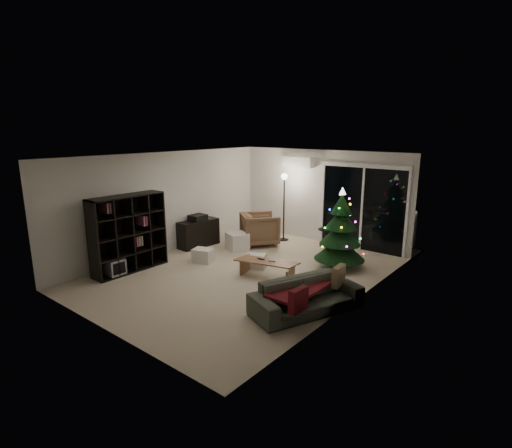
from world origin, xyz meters
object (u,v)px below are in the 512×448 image
at_px(coffee_table, 267,270).
at_px(christmas_tree, 341,228).
at_px(media_cabinet, 198,233).
at_px(armchair, 260,229).
at_px(sofa, 307,296).
at_px(bookshelf, 123,232).

distance_m(coffee_table, christmas_tree, 1.92).
xyz_separation_m(media_cabinet, armchair, (1.16, 1.15, 0.08)).
bearing_deg(sofa, media_cabinet, 92.89).
xyz_separation_m(bookshelf, coffee_table, (2.85, 1.46, -0.64)).
bearing_deg(christmas_tree, media_cabinet, -167.41).
xyz_separation_m(armchair, coffee_table, (1.69, -1.90, -0.23)).
xyz_separation_m(bookshelf, armchair, (1.16, 3.37, -0.41)).
xyz_separation_m(sofa, christmas_tree, (-0.61, 2.36, 0.63)).
height_order(media_cabinet, sofa, media_cabinet).
bearing_deg(christmas_tree, sofa, -75.40).
bearing_deg(bookshelf, coffee_table, 44.76).
xyz_separation_m(sofa, coffee_table, (-1.45, 0.78, -0.09)).
distance_m(media_cabinet, coffee_table, 2.95).
height_order(coffee_table, christmas_tree, christmas_tree).
distance_m(armchair, coffee_table, 2.56).
bearing_deg(coffee_table, bookshelf, -167.13).
bearing_deg(media_cabinet, sofa, -15.52).
xyz_separation_m(armchair, christmas_tree, (2.53, -0.33, 0.48)).
height_order(bookshelf, media_cabinet, bookshelf).
bearing_deg(coffee_table, armchair, 117.28).
height_order(sofa, christmas_tree, christmas_tree).
bearing_deg(media_cabinet, christmas_tree, 16.70).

